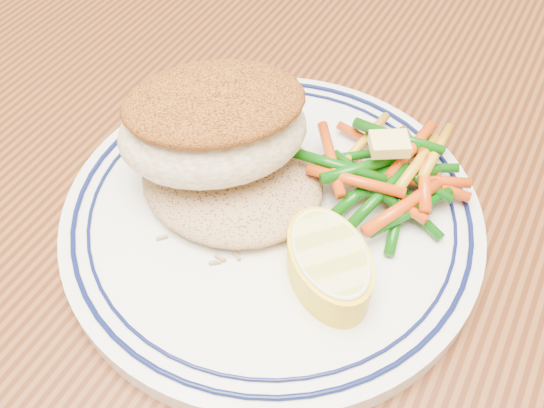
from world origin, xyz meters
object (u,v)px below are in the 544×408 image
(fish_fillet, at_px, (214,124))
(vegetable_pile, at_px, (391,173))
(plate, at_px, (272,215))
(rice_pilaf, at_px, (232,177))
(dining_table, at_px, (250,243))
(lemon_wedge, at_px, (329,263))

(fish_fillet, relative_size, vegetable_pile, 1.27)
(plate, relative_size, rice_pilaf, 2.21)
(fish_fillet, height_order, vegetable_pile, fish_fillet)
(dining_table, xyz_separation_m, plate, (0.04, -0.04, 0.11))
(rice_pilaf, relative_size, vegetable_pile, 1.07)
(fish_fillet, bearing_deg, rice_pilaf, -20.68)
(fish_fillet, distance_m, lemon_wedge, 0.11)
(dining_table, relative_size, plate, 5.79)
(lemon_wedge, bearing_deg, plate, 150.26)
(vegetable_pile, distance_m, lemon_wedge, 0.08)
(vegetable_pile, bearing_deg, plate, -138.15)
(dining_table, relative_size, rice_pilaf, 12.83)
(dining_table, bearing_deg, rice_pilaf, -71.30)
(fish_fillet, bearing_deg, plate, -10.41)
(lemon_wedge, bearing_deg, vegetable_pile, 86.46)
(vegetable_pile, xyz_separation_m, lemon_wedge, (-0.00, -0.08, 0.00))
(plate, distance_m, rice_pilaf, 0.03)
(fish_fillet, bearing_deg, lemon_wedge, -21.45)
(plate, xyz_separation_m, vegetable_pile, (0.06, 0.05, 0.02))
(rice_pilaf, distance_m, lemon_wedge, 0.09)
(rice_pilaf, bearing_deg, dining_table, 108.70)
(fish_fillet, xyz_separation_m, lemon_wedge, (0.09, -0.04, -0.03))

